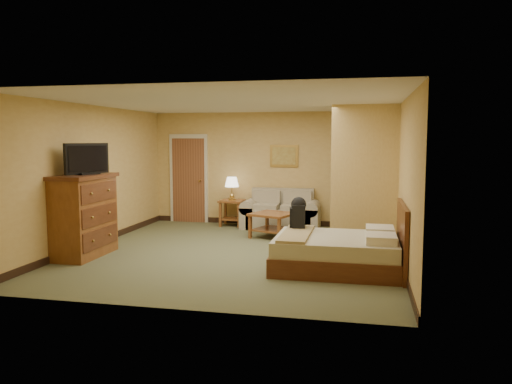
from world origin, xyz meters
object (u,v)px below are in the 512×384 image
(loveseat, at_px, (281,215))
(dresser, at_px, (83,215))
(bed, at_px, (341,251))
(coffee_table, at_px, (273,220))

(loveseat, xyz_separation_m, dresser, (-2.82, -3.37, 0.42))
(dresser, relative_size, bed, 0.72)
(coffee_table, bearing_deg, dresser, -141.41)
(loveseat, height_order, coffee_table, loveseat)
(coffee_table, distance_m, bed, 2.68)
(coffee_table, relative_size, bed, 0.52)
(coffee_table, bearing_deg, loveseat, 90.98)
(coffee_table, height_order, dresser, dresser)
(coffee_table, bearing_deg, bed, -57.09)
(loveseat, bearing_deg, dresser, -129.95)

